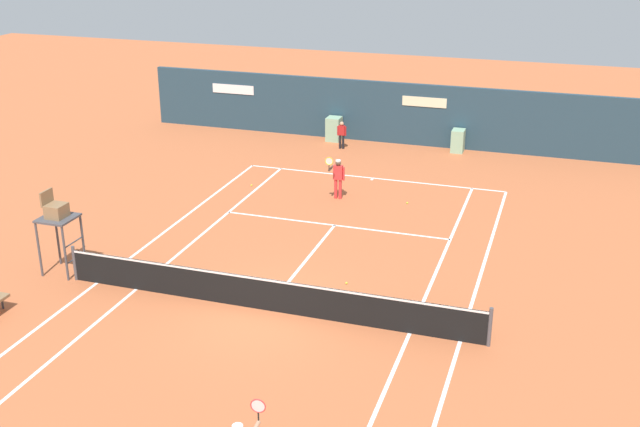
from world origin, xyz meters
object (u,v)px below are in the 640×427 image
tennis_ball_mid_court (407,203)px  tennis_ball_by_sideline (251,185)px  tennis_ball_near_service_line (346,283)px  player_on_baseline (338,175)px  umpire_chair (57,217)px  ball_kid_right_post (342,133)px

tennis_ball_mid_court → tennis_ball_by_sideline: 6.26m
tennis_ball_near_service_line → player_on_baseline: bearing=109.0°
umpire_chair → ball_kid_right_post: (4.26, 14.95, -1.03)m
umpire_chair → tennis_ball_mid_court: 12.50m
ball_kid_right_post → player_on_baseline: bearing=99.3°
ball_kid_right_post → tennis_ball_mid_court: size_ratio=18.53×
umpire_chair → ball_kid_right_post: size_ratio=2.04×
ball_kid_right_post → tennis_ball_near_service_line: (4.07, -13.11, -0.69)m
ball_kid_right_post → tennis_ball_near_service_line: ball_kid_right_post is taller
tennis_ball_mid_court → tennis_ball_by_sideline: size_ratio=1.00×
ball_kid_right_post → tennis_ball_mid_court: 7.49m
player_on_baseline → ball_kid_right_post: bearing=-76.8°
tennis_ball_mid_court → tennis_ball_by_sideline: same height
ball_kid_right_post → tennis_ball_by_sideline: bearing=66.4°
ball_kid_right_post → tennis_ball_by_sideline: size_ratio=18.53×
player_on_baseline → tennis_ball_near_service_line: 7.23m
tennis_ball_mid_court → tennis_ball_near_service_line: (-0.28, -7.05, 0.00)m
tennis_ball_by_sideline → umpire_chair: bearing=-104.8°
umpire_chair → player_on_baseline: bearing=145.2°
umpire_chair → player_on_baseline: umpire_chair is taller
ball_kid_right_post → tennis_ball_mid_court: ball_kid_right_post is taller
tennis_ball_mid_court → player_on_baseline: bearing=-174.2°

